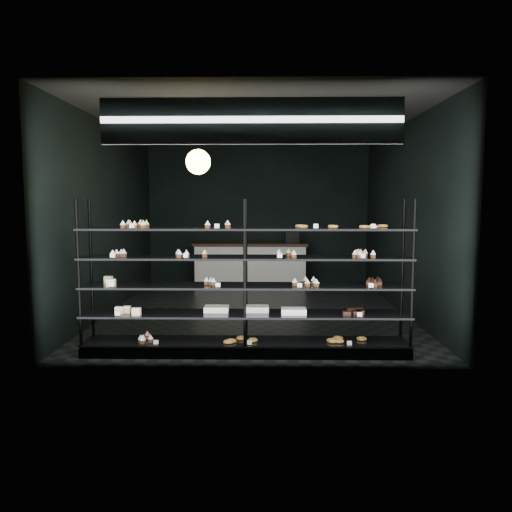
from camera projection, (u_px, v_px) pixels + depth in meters
room at (256, 218)px, 8.46m from camera, size 5.01×6.01×3.20m
display_shelf at (243, 304)px, 6.13m from camera, size 4.00×0.50×1.91m
signage at (251, 121)px, 5.42m from camera, size 3.30×0.05×0.50m
pendant_lamp at (198, 162)px, 7.18m from camera, size 0.36×0.36×0.91m
service_counter at (251, 264)px, 11.06m from camera, size 2.50×0.65×1.23m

